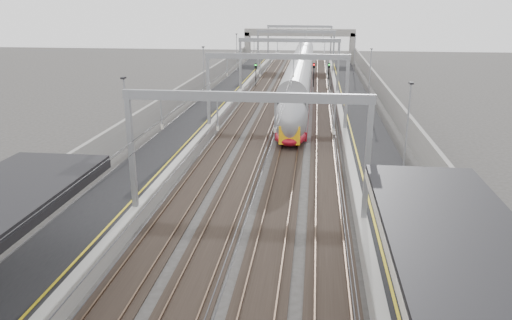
# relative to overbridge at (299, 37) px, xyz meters

# --- Properties ---
(platform_left) EXTENTS (4.00, 120.00, 1.00)m
(platform_left) POSITION_rel_overbridge_xyz_m (-8.00, -55.00, -4.81)
(platform_left) COLOR black
(platform_left) RESTS_ON ground
(platform_right) EXTENTS (4.00, 120.00, 1.00)m
(platform_right) POSITION_rel_overbridge_xyz_m (8.00, -55.00, -4.81)
(platform_right) COLOR black
(platform_right) RESTS_ON ground
(tracks) EXTENTS (11.40, 140.00, 0.20)m
(tracks) POSITION_rel_overbridge_xyz_m (0.00, -55.00, -5.26)
(tracks) COLOR black
(tracks) RESTS_ON ground
(overhead_line) EXTENTS (13.00, 140.00, 6.60)m
(overhead_line) POSITION_rel_overbridge_xyz_m (0.00, -48.38, 0.83)
(overhead_line) COLOR gray
(overhead_line) RESTS_ON platform_left
(overbridge) EXTENTS (22.00, 2.20, 6.90)m
(overbridge) POSITION_rel_overbridge_xyz_m (0.00, 0.00, 0.00)
(overbridge) COLOR gray
(overbridge) RESTS_ON ground
(wall_left) EXTENTS (0.30, 120.00, 3.20)m
(wall_left) POSITION_rel_overbridge_xyz_m (-11.20, -55.00, -3.71)
(wall_left) COLOR gray
(wall_left) RESTS_ON ground
(wall_right) EXTENTS (0.30, 120.00, 3.20)m
(wall_right) POSITION_rel_overbridge_xyz_m (11.20, -55.00, -3.71)
(wall_right) COLOR gray
(wall_right) RESTS_ON ground
(train) EXTENTS (2.83, 51.56, 4.47)m
(train) POSITION_rel_overbridge_xyz_m (1.50, -38.75, -3.12)
(train) COLOR maroon
(train) RESTS_ON ground
(signal_green) EXTENTS (0.32, 0.32, 3.48)m
(signal_green) POSITION_rel_overbridge_xyz_m (-5.20, -30.22, -2.89)
(signal_green) COLOR black
(signal_green) RESTS_ON ground
(signal_red_near) EXTENTS (0.32, 0.32, 3.48)m
(signal_red_near) POSITION_rel_overbridge_xyz_m (3.20, -28.73, -2.89)
(signal_red_near) COLOR black
(signal_red_near) RESTS_ON ground
(signal_red_far) EXTENTS (0.32, 0.32, 3.48)m
(signal_red_far) POSITION_rel_overbridge_xyz_m (5.40, -28.57, -2.89)
(signal_red_far) COLOR black
(signal_red_far) RESTS_ON ground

